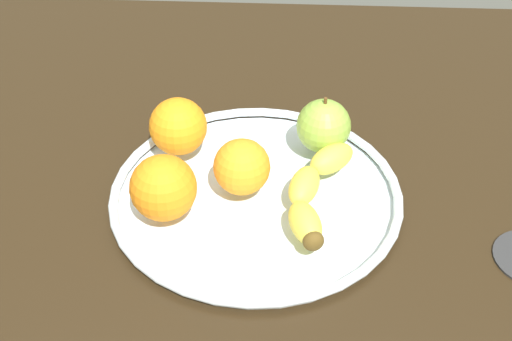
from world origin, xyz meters
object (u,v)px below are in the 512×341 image
(orange_front_right, at_px, (242,167))
(orange_center, at_px, (178,126))
(banana, at_px, (314,190))
(fruit_bowl, at_px, (256,194))
(apple, at_px, (324,126))
(orange_back_right, at_px, (163,188))

(orange_front_right, bearing_deg, orange_center, -130.19)
(banana, bearing_deg, fruit_bowl, -88.83)
(apple, bearing_deg, fruit_bowl, -43.43)
(orange_back_right, height_order, orange_center, orange_back_right)
(banana, distance_m, orange_center, 0.20)
(orange_center, bearing_deg, apple, 94.17)
(fruit_bowl, relative_size, apple, 4.59)
(banana, bearing_deg, orange_center, -102.01)
(orange_back_right, bearing_deg, orange_center, -179.94)
(banana, xyz_separation_m, orange_back_right, (0.03, -0.18, 0.02))
(fruit_bowl, height_order, orange_back_right, orange_back_right)
(fruit_bowl, xyz_separation_m, orange_front_right, (-0.00, -0.02, 0.04))
(orange_back_right, xyz_separation_m, orange_front_right, (-0.05, 0.09, -0.00))
(apple, relative_size, orange_front_right, 1.14)
(fruit_bowl, height_order, orange_front_right, orange_front_right)
(orange_front_right, bearing_deg, fruit_bowl, 89.08)
(fruit_bowl, relative_size, orange_center, 4.82)
(banana, distance_m, orange_front_right, 0.09)
(fruit_bowl, relative_size, banana, 1.86)
(orange_front_right, relative_size, orange_center, 0.92)
(banana, relative_size, orange_front_right, 2.80)
(banana, xyz_separation_m, apple, (-0.11, 0.01, 0.02))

